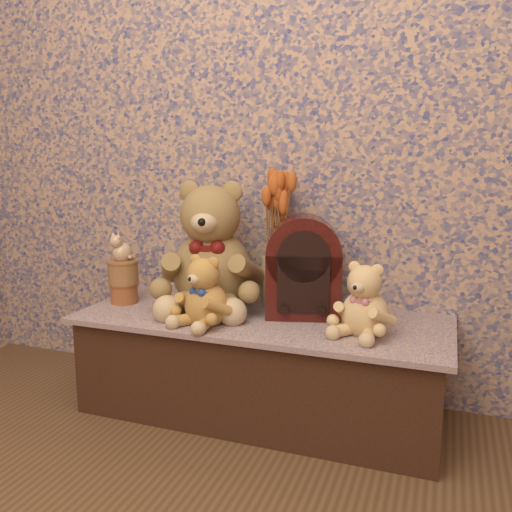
# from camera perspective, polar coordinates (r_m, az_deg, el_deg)

# --- Properties ---
(display_shelf) EXTENTS (1.39, 0.56, 0.38)m
(display_shelf) POSITION_cam_1_polar(r_m,az_deg,el_deg) (2.08, 0.48, -11.55)
(display_shelf) COLOR #374872
(display_shelf) RESTS_ON ground
(teddy_large) EXTENTS (0.52, 0.58, 0.54)m
(teddy_large) POSITION_cam_1_polar(r_m,az_deg,el_deg) (2.10, -4.71, 1.74)
(teddy_large) COLOR olive
(teddy_large) RESTS_ON display_shelf
(teddy_medium) EXTENTS (0.28, 0.30, 0.27)m
(teddy_medium) POSITION_cam_1_polar(r_m,az_deg,el_deg) (1.90, -5.38, -3.35)
(teddy_medium) COLOR #B57A33
(teddy_medium) RESTS_ON display_shelf
(teddy_small) EXTENTS (0.28, 0.30, 0.27)m
(teddy_small) POSITION_cam_1_polar(r_m,az_deg,el_deg) (1.82, 11.66, -4.20)
(teddy_small) COLOR tan
(teddy_small) RESTS_ON display_shelf
(cathedral_radio) EXTENTS (0.32, 0.26, 0.38)m
(cathedral_radio) POSITION_cam_1_polar(r_m,az_deg,el_deg) (2.00, 5.10, -1.03)
(cathedral_radio) COLOR #380E0A
(cathedral_radio) RESTS_ON display_shelf
(ceramic_vase) EXTENTS (0.13, 0.13, 0.20)m
(ceramic_vase) POSITION_cam_1_polar(r_m,az_deg,el_deg) (2.13, 2.22, -2.73)
(ceramic_vase) COLOR tan
(ceramic_vase) RESTS_ON display_shelf
(dried_stalks) EXTENTS (0.21, 0.21, 0.38)m
(dried_stalks) POSITION_cam_1_polar(r_m,az_deg,el_deg) (2.08, 2.28, 5.10)
(dried_stalks) COLOR #C85920
(dried_stalks) RESTS_ON ceramic_vase
(biscuit_tin_lower) EXTENTS (0.15, 0.15, 0.08)m
(biscuit_tin_lower) POSITION_cam_1_polar(r_m,az_deg,el_deg) (2.26, -13.93, -3.86)
(biscuit_tin_lower) COLOR #AD7B32
(biscuit_tin_lower) RESTS_ON display_shelf
(biscuit_tin_upper) EXTENTS (0.16, 0.16, 0.09)m
(biscuit_tin_upper) POSITION_cam_1_polar(r_m,az_deg,el_deg) (2.24, -14.02, -1.68)
(biscuit_tin_upper) COLOR tan
(biscuit_tin_upper) RESTS_ON biscuit_tin_lower
(cat_figurine) EXTENTS (0.11, 0.12, 0.12)m
(cat_figurine) POSITION_cam_1_polar(r_m,az_deg,el_deg) (2.22, -14.15, 1.04)
(cat_figurine) COLOR silver
(cat_figurine) RESTS_ON biscuit_tin_upper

